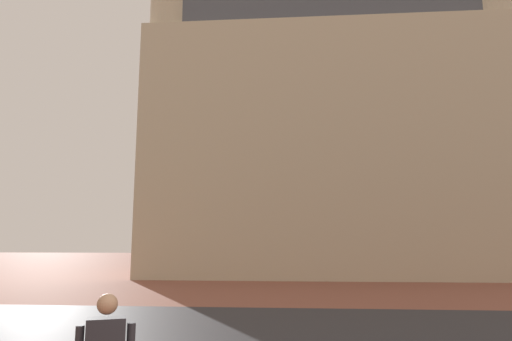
# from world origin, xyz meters

# --- Properties ---
(ground_plane) EXTENTS (120.00, 120.00, 0.00)m
(ground_plane) POSITION_xyz_m (0.00, 10.00, 0.00)
(ground_plane) COLOR brown
(street_asphalt_strip) EXTENTS (120.00, 8.98, 0.00)m
(street_asphalt_strip) POSITION_xyz_m (0.00, 7.33, 0.00)
(street_asphalt_strip) COLOR #2D2D33
(street_asphalt_strip) RESTS_ON ground_plane
(landmark_building) EXTENTS (23.56, 12.40, 31.68)m
(landmark_building) POSITION_xyz_m (3.05, 27.17, 9.80)
(landmark_building) COLOR beige
(landmark_building) RESTS_ON ground_plane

